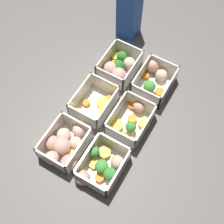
{
  "coord_description": "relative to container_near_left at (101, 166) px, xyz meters",
  "views": [
    {
      "loc": [
        -0.39,
        -0.22,
        0.86
      ],
      "look_at": [
        0.0,
        0.0,
        0.02
      ],
      "focal_mm": 50.0,
      "sensor_mm": 36.0,
      "label": 1
    }
  ],
  "objects": [
    {
      "name": "container_far_right",
      "position": [
        0.32,
        0.13,
        0.0
      ],
      "size": [
        0.14,
        0.11,
        0.07
      ],
      "color": "silver",
      "rests_on": "ground_plane"
    },
    {
      "name": "container_far_center",
      "position": [
        0.16,
        0.12,
        -0.0
      ],
      "size": [
        0.15,
        0.11,
        0.07
      ],
      "color": "silver",
      "rests_on": "ground_plane"
    },
    {
      "name": "juice_carton",
      "position": [
        0.49,
        0.18,
        0.07
      ],
      "size": [
        0.07,
        0.07,
        0.2
      ],
      "color": "blue",
      "rests_on": "ground_plane"
    },
    {
      "name": "container_near_center",
      "position": [
        0.17,
        -0.0,
        -0.0
      ],
      "size": [
        0.15,
        0.12,
        0.07
      ],
      "color": "silver",
      "rests_on": "ground_plane"
    },
    {
      "name": "container_far_left",
      "position": [
        0.0,
        0.12,
        -0.0
      ],
      "size": [
        0.17,
        0.14,
        0.07
      ],
      "color": "silver",
      "rests_on": "ground_plane"
    },
    {
      "name": "ground_plane",
      "position": [
        0.16,
        0.06,
        -0.03
      ],
      "size": [
        4.0,
        4.0,
        0.0
      ],
      "primitive_type": "plane",
      "color": "#56514C"
    },
    {
      "name": "container_near_left",
      "position": [
        0.0,
        0.0,
        0.0
      ],
      "size": [
        0.16,
        0.12,
        0.07
      ],
      "color": "silver",
      "rests_on": "ground_plane"
    },
    {
      "name": "container_near_right",
      "position": [
        0.34,
        0.01,
        0.0
      ],
      "size": [
        0.15,
        0.11,
        0.07
      ],
      "color": "silver",
      "rests_on": "ground_plane"
    }
  ]
}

